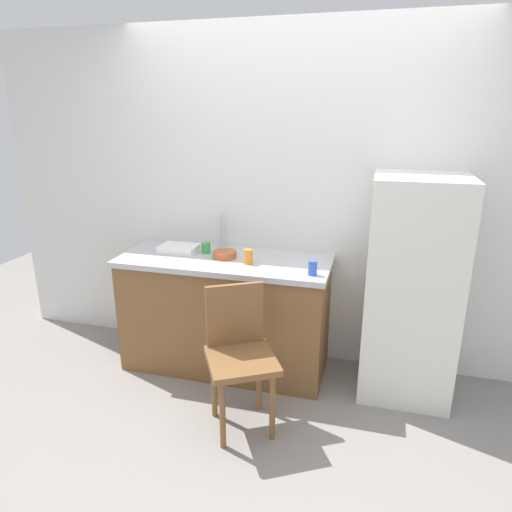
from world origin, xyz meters
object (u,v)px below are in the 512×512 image
(chair, at_px, (239,351))
(terracotta_bowl, at_px, (225,254))
(cup_orange, at_px, (248,256))
(cup_green, at_px, (206,248))
(refrigerator, at_px, (411,289))
(cup_blue, at_px, (313,268))
(dish_tray, at_px, (179,249))

(chair, distance_m, terracotta_bowl, 0.81)
(cup_orange, relative_size, cup_green, 1.26)
(chair, xyz_separation_m, cup_green, (-0.48, 0.71, 0.42))
(refrigerator, bearing_deg, cup_blue, -162.05)
(dish_tray, relative_size, cup_orange, 2.69)
(chair, height_order, terracotta_bowl, terracotta_bowl)
(refrigerator, distance_m, cup_orange, 1.12)
(chair, relative_size, dish_tray, 3.18)
(cup_blue, height_order, cup_green, cup_blue)
(refrigerator, xyz_separation_m, dish_tray, (-1.69, 0.03, 0.14))
(cup_green, bearing_deg, cup_blue, -17.37)
(cup_blue, bearing_deg, dish_tray, 167.21)
(chair, relative_size, cup_green, 10.78)
(terracotta_bowl, relative_size, cup_green, 2.14)
(refrigerator, distance_m, dish_tray, 1.70)
(refrigerator, distance_m, cup_blue, 0.69)
(chair, height_order, cup_blue, cup_blue)
(cup_blue, bearing_deg, cup_orange, 166.75)
(dish_tray, relative_size, cup_blue, 2.87)
(cup_blue, bearing_deg, cup_green, 162.63)
(terracotta_bowl, relative_size, cup_orange, 1.69)
(cup_orange, bearing_deg, cup_green, 157.70)
(terracotta_bowl, xyz_separation_m, cup_green, (-0.17, 0.07, 0.02))
(chair, xyz_separation_m, terracotta_bowl, (-0.31, 0.64, 0.40))
(refrigerator, bearing_deg, cup_green, 177.83)
(chair, height_order, cup_orange, cup_orange)
(chair, distance_m, dish_tray, 1.05)
(cup_green, bearing_deg, cup_orange, -22.30)
(refrigerator, height_order, terracotta_bowl, refrigerator)
(cup_blue, relative_size, cup_orange, 0.94)
(terracotta_bowl, distance_m, cup_orange, 0.22)
(dish_tray, bearing_deg, cup_blue, -12.79)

